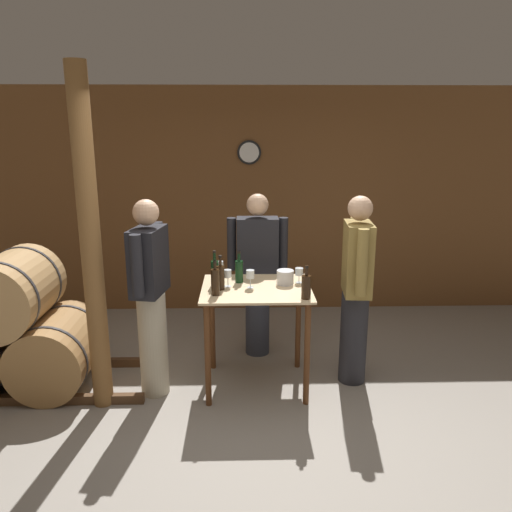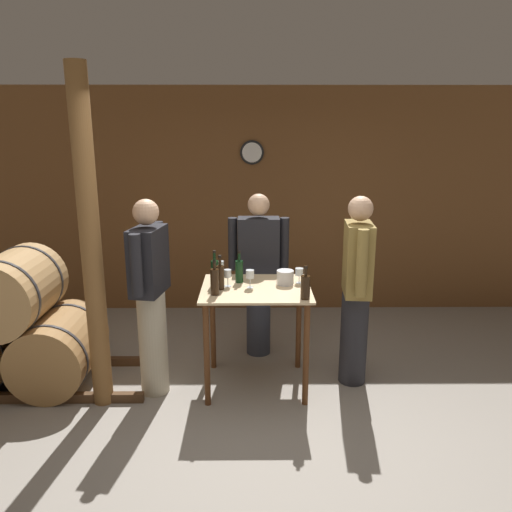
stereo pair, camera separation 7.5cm
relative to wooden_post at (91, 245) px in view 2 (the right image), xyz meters
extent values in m
plane|color=gray|center=(1.36, -0.52, -1.35)|extent=(14.00, 14.00, 0.00)
cube|color=brown|center=(1.36, 2.25, 0.00)|extent=(8.40, 0.05, 2.70)
cylinder|color=black|center=(1.25, 2.21, 0.59)|extent=(0.28, 0.03, 0.28)
cylinder|color=white|center=(1.25, 2.19, 0.59)|extent=(0.23, 0.01, 0.23)
cube|color=#4C331E|center=(-0.80, -0.01, -1.31)|extent=(2.28, 0.06, 0.08)
cube|color=#4C331E|center=(-0.80, 0.66, -1.31)|extent=(2.28, 0.06, 0.08)
cylinder|color=#9E7242|center=(-0.46, 0.32, -1.02)|extent=(0.65, 0.83, 0.65)
cylinder|color=#38383D|center=(-0.46, 0.07, -1.02)|extent=(0.67, 0.03, 0.67)
cylinder|color=#38383D|center=(-0.46, 0.57, -1.02)|extent=(0.67, 0.03, 0.67)
cylinder|color=tan|center=(-0.80, 0.32, -0.47)|extent=(0.65, 0.83, 0.65)
cylinder|color=#38383D|center=(-0.80, 0.57, -0.47)|extent=(0.67, 0.03, 0.67)
cube|color=#D1B284|center=(1.28, 0.27, -0.45)|extent=(0.93, 0.78, 0.02)
cylinder|color=#593319|center=(0.88, -0.06, -0.90)|extent=(0.05, 0.05, 0.89)
cylinder|color=#593319|center=(1.69, -0.06, -0.90)|extent=(0.05, 0.05, 0.89)
cylinder|color=#593319|center=(0.88, 0.60, -0.90)|extent=(0.05, 0.05, 0.89)
cylinder|color=#593319|center=(1.69, 0.60, -0.90)|extent=(0.05, 0.05, 0.89)
cylinder|color=brown|center=(0.00, 0.00, 0.00)|extent=(0.16, 0.16, 2.70)
cylinder|color=black|center=(0.93, 0.33, -0.33)|extent=(0.07, 0.07, 0.22)
cylinder|color=black|center=(0.93, 0.33, -0.17)|extent=(0.02, 0.02, 0.09)
cylinder|color=black|center=(0.93, 0.33, -0.14)|extent=(0.03, 0.03, 0.02)
cylinder|color=black|center=(0.95, 0.09, -0.33)|extent=(0.07, 0.07, 0.22)
cylinder|color=black|center=(0.95, 0.09, -0.18)|extent=(0.02, 0.02, 0.07)
cylinder|color=black|center=(0.95, 0.09, -0.16)|extent=(0.03, 0.03, 0.02)
cylinder|color=black|center=(0.98, 0.23, -0.34)|extent=(0.07, 0.07, 0.20)
cylinder|color=black|center=(0.98, 0.23, -0.19)|extent=(0.02, 0.02, 0.09)
cylinder|color=black|center=(0.98, 0.23, -0.15)|extent=(0.03, 0.03, 0.02)
cylinder|color=black|center=(1.14, 0.42, -0.34)|extent=(0.07, 0.07, 0.19)
cylinder|color=black|center=(1.14, 0.42, -0.20)|extent=(0.02, 0.02, 0.09)
cylinder|color=black|center=(1.14, 0.42, -0.16)|extent=(0.03, 0.03, 0.02)
cylinder|color=black|center=(1.67, -0.02, -0.34)|extent=(0.08, 0.08, 0.19)
cylinder|color=black|center=(1.67, -0.02, -0.20)|extent=(0.02, 0.02, 0.08)
cylinder|color=black|center=(1.67, -0.02, -0.17)|extent=(0.03, 0.03, 0.02)
cylinder|color=silver|center=(0.96, 0.60, -0.43)|extent=(0.06, 0.06, 0.00)
cylinder|color=silver|center=(0.96, 0.60, -0.39)|extent=(0.01, 0.01, 0.08)
cylinder|color=silver|center=(0.96, 0.60, -0.32)|extent=(0.06, 0.06, 0.06)
cylinder|color=silver|center=(1.04, 0.30, -0.43)|extent=(0.06, 0.06, 0.00)
cylinder|color=silver|center=(1.04, 0.30, -0.39)|extent=(0.01, 0.01, 0.08)
cylinder|color=silver|center=(1.04, 0.30, -0.32)|extent=(0.06, 0.06, 0.06)
cylinder|color=silver|center=(1.23, 0.27, -0.43)|extent=(0.06, 0.06, 0.00)
cylinder|color=silver|center=(1.23, 0.27, -0.39)|extent=(0.01, 0.01, 0.08)
cylinder|color=silver|center=(1.23, 0.27, -0.32)|extent=(0.07, 0.07, 0.07)
cylinder|color=silver|center=(1.66, 0.39, -0.43)|extent=(0.06, 0.06, 0.00)
cylinder|color=silver|center=(1.66, 0.39, -0.40)|extent=(0.01, 0.01, 0.07)
cylinder|color=silver|center=(1.66, 0.39, -0.33)|extent=(0.07, 0.07, 0.06)
cylinder|color=silver|center=(1.53, 0.36, -0.37)|extent=(0.15, 0.15, 0.12)
cylinder|color=#B7AD93|center=(0.40, 0.17, -0.90)|extent=(0.24, 0.24, 0.91)
cube|color=black|center=(0.40, 0.17, -0.17)|extent=(0.29, 0.43, 0.55)
sphere|color=tan|center=(0.40, 0.17, 0.23)|extent=(0.21, 0.21, 0.21)
cylinder|color=black|center=(0.36, -0.08, -0.14)|extent=(0.09, 0.09, 0.50)
cylinder|color=black|center=(0.45, 0.41, -0.14)|extent=(0.09, 0.09, 0.50)
cylinder|color=#333847|center=(1.31, 0.94, -0.94)|extent=(0.24, 0.24, 0.82)
cube|color=black|center=(1.31, 0.94, -0.24)|extent=(0.40, 0.22, 0.57)
sphere|color=tan|center=(1.31, 0.94, 0.17)|extent=(0.21, 0.21, 0.21)
cylinder|color=black|center=(1.56, 0.94, -0.21)|extent=(0.09, 0.09, 0.51)
cylinder|color=black|center=(1.06, 0.94, -0.21)|extent=(0.09, 0.09, 0.51)
cylinder|color=#232328|center=(2.15, 0.33, -0.93)|extent=(0.24, 0.24, 0.84)
cube|color=olive|center=(2.15, 0.33, -0.20)|extent=(0.25, 0.42, 0.62)
sphere|color=tan|center=(2.15, 0.33, 0.23)|extent=(0.21, 0.21, 0.21)
cylinder|color=olive|center=(2.17, 0.58, -0.17)|extent=(0.09, 0.09, 0.56)
cylinder|color=olive|center=(2.13, 0.08, -0.17)|extent=(0.09, 0.09, 0.56)
camera|label=1|loc=(1.17, -3.76, 0.89)|focal=35.00mm
camera|label=2|loc=(1.25, -3.76, 0.89)|focal=35.00mm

